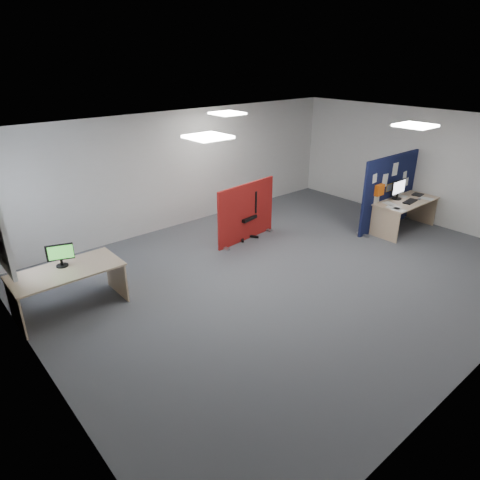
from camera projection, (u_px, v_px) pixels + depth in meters
floor at (290, 272)px, 8.22m from camera, size 9.00×9.00×0.00m
ceiling at (298, 129)px, 7.14m from camera, size 9.00×7.00×0.02m
wall_back at (185, 169)px, 10.12m from camera, size 9.00×0.02×2.70m
wall_left at (30, 287)px, 5.00m from camera, size 0.02×7.00×2.70m
wall_right at (421, 166)px, 10.35m from camera, size 0.02×7.00×2.70m
ceiling_lights at (283, 124)px, 7.81m from camera, size 4.10×4.10×0.04m
navy_divider at (389, 192)px, 10.03m from camera, size 2.11×0.30×1.74m
main_desk at (404, 207)px, 9.98m from camera, size 1.70×0.76×0.73m
monitor_main at (398, 189)px, 9.88m from camera, size 0.52×0.22×0.46m
keyboard at (410, 201)px, 9.78m from camera, size 0.47×0.23×0.02m
mouse at (419, 199)px, 9.95m from camera, size 0.11×0.09×0.03m
paper_tray at (418, 195)px, 10.28m from camera, size 0.31×0.26×0.01m
red_divider at (246, 212)px, 9.42m from camera, size 1.72×0.30×1.29m
second_desk at (66, 279)px, 6.82m from camera, size 1.68×0.84×0.73m
monitor_second at (60, 254)px, 6.75m from camera, size 0.40×0.19×0.38m
office_chair at (246, 210)px, 9.62m from camera, size 0.72×0.71×1.09m
desk_papers at (402, 203)px, 9.73m from camera, size 1.45×0.84×0.00m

